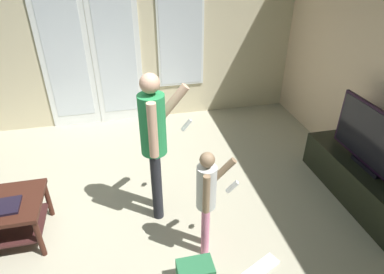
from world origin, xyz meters
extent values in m
cube|color=#AEA88F|center=(0.00, 0.00, -0.01)|extent=(6.13, 5.28, 0.02)
cube|color=beige|center=(0.00, 2.61, 1.40)|extent=(6.13, 0.06, 2.79)
cube|color=white|center=(-0.50, 2.57, 1.07)|extent=(0.72, 0.02, 2.20)
cube|color=silver|center=(-0.50, 2.56, 1.12)|extent=(0.56, 0.01, 1.90)
cube|color=white|center=(0.22, 2.57, 1.07)|extent=(0.72, 0.02, 2.20)
cube|color=silver|center=(0.22, 2.56, 1.12)|extent=(0.56, 0.01, 1.90)
cube|color=white|center=(1.20, 2.57, 1.28)|extent=(0.71, 0.02, 1.50)
cube|color=silver|center=(1.20, 2.56, 1.28)|extent=(0.65, 0.01, 1.44)
cylinder|color=#3D1D14|center=(-0.64, -0.04, 0.21)|extent=(0.05, 0.05, 0.42)
cylinder|color=#3D1D14|center=(-0.64, 0.50, 0.21)|extent=(0.05, 0.05, 0.42)
cube|color=black|center=(2.72, 0.02, 0.21)|extent=(0.44, 1.64, 0.43)
cube|color=black|center=(2.72, 0.02, 0.45)|extent=(0.08, 0.40, 0.04)
cube|color=black|center=(2.72, 0.02, 0.79)|extent=(0.04, 1.15, 0.64)
cube|color=black|center=(2.70, 0.02, 0.79)|extent=(0.00, 1.10, 0.59)
cylinder|color=#25262C|center=(0.48, 0.23, 0.38)|extent=(0.11, 0.11, 0.77)
cylinder|color=#25262C|center=(0.50, 0.40, 0.38)|extent=(0.11, 0.11, 0.77)
cylinder|color=#29904F|center=(0.49, 0.31, 1.07)|extent=(0.25, 0.25, 0.60)
sphere|color=#DBA98B|center=(0.49, 0.31, 1.48)|extent=(0.18, 0.18, 0.18)
cylinder|color=#DBA98B|center=(0.47, 0.14, 1.10)|extent=(0.09, 0.09, 0.53)
cylinder|color=#DBA98B|center=(0.67, 0.46, 1.16)|extent=(0.41, 0.12, 0.47)
cube|color=white|center=(0.84, 0.45, 0.95)|extent=(0.11, 0.05, 0.13)
cylinder|color=pink|center=(0.84, -0.34, 0.27)|extent=(0.07, 0.07, 0.53)
cylinder|color=pink|center=(0.87, -0.23, 0.27)|extent=(0.07, 0.07, 0.53)
cylinder|color=silver|center=(0.86, -0.29, 0.74)|extent=(0.17, 0.17, 0.42)
sphere|color=#947557|center=(0.86, -0.29, 1.03)|extent=(0.13, 0.13, 0.13)
cylinder|color=#947557|center=(0.83, -0.40, 0.76)|extent=(0.06, 0.06, 0.37)
cylinder|color=#947557|center=(1.00, -0.21, 0.80)|extent=(0.28, 0.13, 0.33)
cube|color=white|center=(1.11, -0.24, 0.66)|extent=(0.12, 0.07, 0.13)
cube|color=#2A6E43|center=(0.68, -0.65, 0.12)|extent=(0.30, 0.20, 0.23)
cube|color=white|center=(1.26, -0.65, 0.01)|extent=(0.45, 0.30, 0.02)
cube|color=silver|center=(1.26, -0.65, 0.02)|extent=(0.40, 0.26, 0.00)
cube|color=black|center=(-0.93, 0.16, 0.47)|extent=(0.32, 0.25, 0.02)
camera|label=1|loc=(0.26, -2.39, 2.54)|focal=30.90mm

